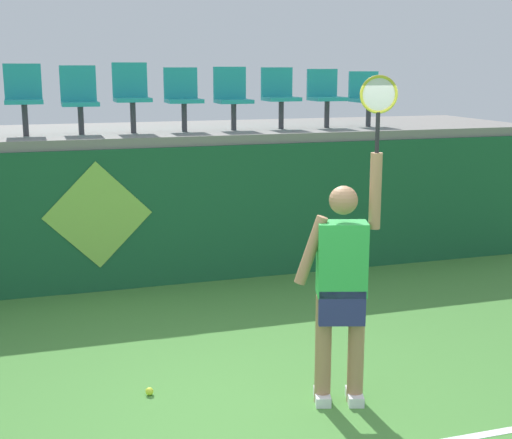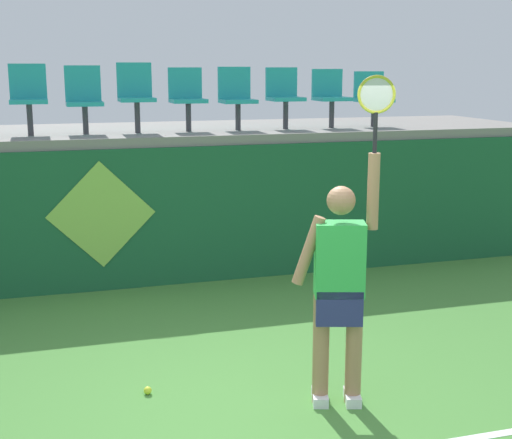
% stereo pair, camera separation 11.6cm
% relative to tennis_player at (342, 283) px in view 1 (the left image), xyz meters
% --- Properties ---
extents(ground_plane, '(40.00, 40.00, 0.00)m').
position_rel_tennis_player_xyz_m(ground_plane, '(-0.63, -0.09, -0.99)').
color(ground_plane, '#478438').
extents(court_back_wall, '(10.56, 0.20, 1.69)m').
position_rel_tennis_player_xyz_m(court_back_wall, '(-0.63, 3.61, -0.14)').
color(court_back_wall, '#195633').
rests_on(court_back_wall, ground_plane).
extents(spectator_platform, '(10.56, 2.49, 0.12)m').
position_rel_tennis_player_xyz_m(spectator_platform, '(-0.63, 4.81, 0.76)').
color(spectator_platform, gray).
rests_on(spectator_platform, court_back_wall).
extents(tennis_player, '(0.73, 0.36, 2.58)m').
position_rel_tennis_player_xyz_m(tennis_player, '(0.00, 0.00, 0.00)').
color(tennis_player, white).
rests_on(tennis_player, ground_plane).
extents(tennis_ball, '(0.07, 0.07, 0.07)m').
position_rel_tennis_player_xyz_m(tennis_ball, '(-1.44, 0.57, -0.96)').
color(tennis_ball, '#D1E533').
rests_on(tennis_ball, ground_plane).
extents(stadium_chair_2, '(0.44, 0.42, 0.86)m').
position_rel_tennis_player_xyz_m(stadium_chair_2, '(-2.27, 4.32, 1.30)').
color(stadium_chair_2, '#38383D').
rests_on(stadium_chair_2, spectator_platform).
extents(stadium_chair_3, '(0.44, 0.42, 0.84)m').
position_rel_tennis_player_xyz_m(stadium_chair_3, '(-1.62, 4.32, 1.28)').
color(stadium_chair_3, '#38383D').
rests_on(stadium_chair_3, spectator_platform).
extents(stadium_chair_4, '(0.44, 0.42, 0.87)m').
position_rel_tennis_player_xyz_m(stadium_chair_4, '(-0.98, 4.32, 1.31)').
color(stadium_chair_4, '#38383D').
rests_on(stadium_chair_4, spectator_platform).
extents(stadium_chair_5, '(0.44, 0.42, 0.81)m').
position_rel_tennis_player_xyz_m(stadium_chair_5, '(-0.32, 4.32, 1.28)').
color(stadium_chair_5, '#38383D').
rests_on(stadium_chair_5, spectator_platform).
extents(stadium_chair_6, '(0.44, 0.42, 0.82)m').
position_rel_tennis_player_xyz_m(stadium_chair_6, '(0.34, 4.32, 1.27)').
color(stadium_chair_6, '#38383D').
rests_on(stadium_chair_6, spectator_platform).
extents(stadium_chair_7, '(0.44, 0.42, 0.81)m').
position_rel_tennis_player_xyz_m(stadium_chair_7, '(1.00, 4.31, 1.28)').
color(stadium_chair_7, '#38383D').
rests_on(stadium_chair_7, spectator_platform).
extents(stadium_chair_8, '(0.44, 0.42, 0.79)m').
position_rel_tennis_player_xyz_m(stadium_chair_8, '(1.66, 4.31, 1.27)').
color(stadium_chair_8, '#38383D').
rests_on(stadium_chair_8, spectator_platform).
extents(stadium_chair_9, '(0.44, 0.42, 0.76)m').
position_rel_tennis_player_xyz_m(stadium_chair_9, '(2.29, 4.31, 1.25)').
color(stadium_chair_9, '#38383D').
rests_on(stadium_chair_9, spectator_platform).
extents(wall_signage_mount, '(1.27, 0.01, 1.57)m').
position_rel_tennis_player_xyz_m(wall_signage_mount, '(-1.53, 3.51, -0.99)').
color(wall_signage_mount, '#195633').
rests_on(wall_signage_mount, ground_plane).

